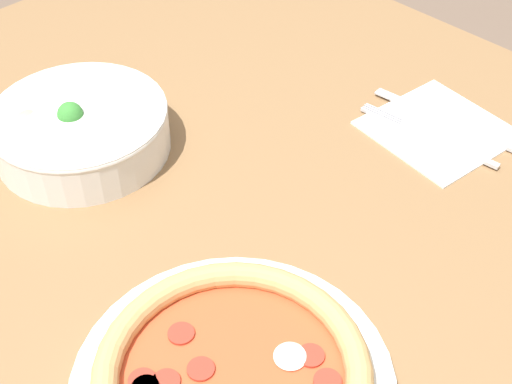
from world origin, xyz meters
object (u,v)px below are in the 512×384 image
pizza (233,377)px  fork (429,136)px  knife (454,124)px  bowl (80,127)px

pizza → fork: bearing=11.4°
pizza → knife: size_ratio=1.36×
pizza → knife: 0.49m
fork → bowl: bearing=41.6°
pizza → bowl: (0.10, 0.39, 0.02)m
pizza → fork: size_ratio=1.52×
fork → knife: size_ratio=0.90×
pizza → bowl: size_ratio=1.35×
bowl → fork: (0.33, -0.30, -0.03)m
bowl → fork: 0.45m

